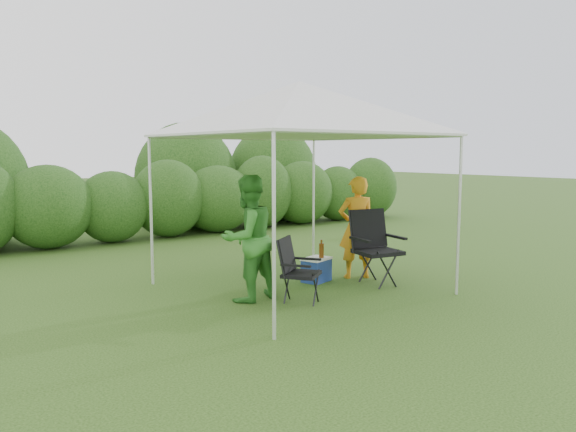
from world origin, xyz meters
TOP-DOWN VIEW (x-y plane):
  - ground at (0.00, 0.00)m, footprint 70.00×70.00m
  - hedge at (0.04, 6.00)m, footprint 15.47×1.53m
  - canopy at (0.00, 0.50)m, footprint 3.10×3.10m
  - chair_right at (1.09, 0.14)m, footprint 0.74×0.69m
  - chair_left at (-0.46, -0.01)m, footprint 0.65×0.64m
  - man at (1.13, 0.54)m, footprint 0.66×0.57m
  - woman at (-0.88, 0.43)m, footprint 0.85×0.70m
  - cooler at (0.49, 0.71)m, footprint 0.49×0.41m
  - bottle at (0.55, 0.67)m, footprint 0.07×0.07m
  - lawn_toy at (3.86, 3.40)m, footprint 0.57×0.48m

SIDE VIEW (x-z plane):
  - ground at x=0.00m, z-range 0.00..0.00m
  - lawn_toy at x=3.86m, z-range -0.01..0.28m
  - cooler at x=0.49m, z-range 0.00..0.36m
  - chair_left at x=-0.46m, z-range 0.05..0.88m
  - bottle at x=0.55m, z-range 0.35..0.62m
  - chair_right at x=1.09m, z-range 0.07..1.13m
  - man at x=1.13m, z-range 0.00..1.53m
  - woman at x=-0.88m, z-range 0.00..1.61m
  - hedge at x=0.04m, z-range -0.07..1.73m
  - canopy at x=0.00m, z-range 1.05..3.88m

